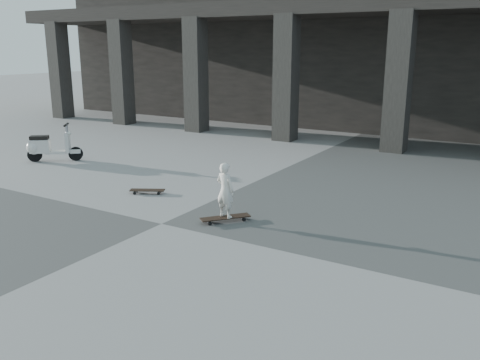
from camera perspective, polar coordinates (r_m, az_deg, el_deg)
The scene contains 6 objects.
ground at distance 9.01m, azimuth -8.80°, elevation -4.89°, with size 90.00×90.00×0.00m, color #464644.
colonnade at distance 20.98m, azimuth 16.37°, elevation 14.28°, with size 28.00×8.82×6.00m.
longboard at distance 9.00m, azimuth -1.65°, elevation -4.27°, with size 0.73×0.82×0.09m.
skateboard_spare at distance 10.86m, azimuth -10.37°, elevation -1.18°, with size 0.72×0.51×0.09m.
child at distance 8.85m, azimuth -1.67°, elevation -1.15°, with size 0.36×0.23×0.98m, color silver.
scooter at distance 14.59m, azimuth -21.06°, elevation 3.50°, with size 1.20×1.02×1.01m.
Camera 1 is at (5.50, -6.47, 3.01)m, focal length 38.00 mm.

